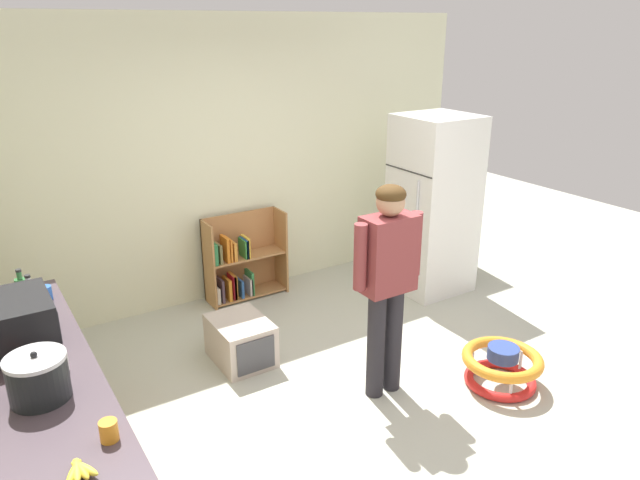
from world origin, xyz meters
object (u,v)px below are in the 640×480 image
at_px(crock_pot, 38,378).
at_px(blue_cup, 46,293).
at_px(red_cup, 17,365).
at_px(bookshelf, 240,263).
at_px(green_glass_bottle, 22,291).
at_px(orange_cup, 109,431).
at_px(yellow_cup, 27,288).
at_px(refrigerator, 433,205).
at_px(microwave, 18,322).
at_px(pet_carrier, 241,341).
at_px(clear_bottle, 31,297).
at_px(baby_walker, 502,366).
at_px(kitchen_counter, 43,441).
at_px(banana_bunch, 79,470).
at_px(standing_person, 387,273).
at_px(white_cup, 60,363).

relative_size(crock_pot, blue_cup, 3.00).
relative_size(crock_pot, red_cup, 3.00).
distance_m(bookshelf, green_glass_bottle, 2.36).
bearing_deg(red_cup, orange_cup, -71.08).
xyz_separation_m(green_glass_bottle, orange_cup, (0.13, -1.63, -0.05)).
bearing_deg(red_cup, yellow_cup, 79.88).
bearing_deg(refrigerator, red_cup, -164.01).
bearing_deg(microwave, orange_cup, -79.18).
height_order(pet_carrier, clear_bottle, clear_bottle).
bearing_deg(baby_walker, kitchen_counter, 170.44).
distance_m(microwave, red_cup, 0.33).
bearing_deg(blue_cup, red_cup, -107.66).
bearing_deg(crock_pot, clear_bottle, 84.08).
distance_m(refrigerator, bookshelf, 2.01).
xyz_separation_m(kitchen_counter, banana_bunch, (0.06, -0.94, 0.48)).
bearing_deg(green_glass_bottle, clear_bottle, -74.47).
bearing_deg(green_glass_bottle, red_cup, -99.28).
xyz_separation_m(kitchen_counter, pet_carrier, (1.57, 0.85, -0.27)).
xyz_separation_m(microwave, crock_pot, (0.01, -0.61, -0.03)).
xyz_separation_m(standing_person, red_cup, (-2.34, 0.11, -0.01)).
xyz_separation_m(refrigerator, banana_bunch, (-3.79, -2.06, 0.04)).
height_order(crock_pot, yellow_cup, crock_pot).
relative_size(bookshelf, clear_bottle, 3.46).
relative_size(kitchen_counter, red_cup, 24.94).
distance_m(blue_cup, white_cup, 0.95).
bearing_deg(green_glass_bottle, orange_cup, -85.42).
bearing_deg(banana_bunch, baby_walker, 7.82).
relative_size(pet_carrier, microwave, 1.15).
bearing_deg(pet_carrier, bookshelf, 64.91).
bearing_deg(orange_cup, standing_person, 18.07).
relative_size(banana_bunch, blue_cup, 1.67).
distance_m(kitchen_counter, green_glass_bottle, 1.02).
xyz_separation_m(bookshelf, pet_carrier, (-0.51, -1.10, -0.18)).
bearing_deg(microwave, banana_bunch, -87.57).
bearing_deg(blue_cup, white_cup, -94.64).
bearing_deg(crock_pot, baby_walker, -4.26).
relative_size(banana_bunch, green_glass_bottle, 0.64).
xyz_separation_m(white_cup, orange_cup, (0.08, -0.69, 0.00)).
bearing_deg(refrigerator, pet_carrier, -173.11).
xyz_separation_m(pet_carrier, blue_cup, (-1.35, 0.01, 0.77)).
xyz_separation_m(crock_pot, red_cup, (-0.07, 0.30, -0.07)).
height_order(white_cup, orange_cup, same).
bearing_deg(microwave, green_glass_bottle, 81.48).
distance_m(standing_person, blue_cup, 2.28).
relative_size(refrigerator, pet_carrier, 3.22).
xyz_separation_m(baby_walker, orange_cup, (-2.88, -0.26, 0.79)).
distance_m(pet_carrier, clear_bottle, 1.67).
xyz_separation_m(baby_walker, red_cup, (-3.15, 0.53, 0.79)).
bearing_deg(microwave, pet_carrier, 18.58).
relative_size(yellow_cup, red_cup, 1.00).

